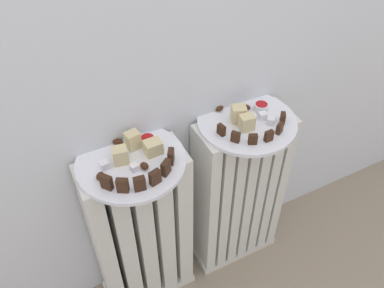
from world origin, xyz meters
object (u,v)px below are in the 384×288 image
plate_left (131,161)px  jam_bowl_right (261,107)px  jam_bowl_left (147,140)px  fork (240,118)px  radiator_right (238,195)px  radiator_left (142,234)px  plate_right (247,122)px

plate_left → jam_bowl_right: jam_bowl_right is taller
plate_left → jam_bowl_left: size_ratio=6.56×
jam_bowl_left → fork: (0.29, -0.02, -0.01)m
radiator_right → jam_bowl_left: 0.47m
radiator_left → plate_right: 0.50m
plate_left → jam_bowl_left: 0.08m
plate_right → fork: fork is taller
jam_bowl_right → radiator_left: bearing=-177.2°
radiator_left → plate_left: (0.00, 0.00, 0.34)m
plate_left → fork: size_ratio=3.02×
radiator_right → jam_bowl_left: jam_bowl_left is taller
jam_bowl_right → fork: 0.08m
radiator_right → plate_right: plate_right is taller
radiator_left → plate_right: (0.37, 0.00, 0.34)m
plate_left → jam_bowl_right: (0.43, 0.02, 0.02)m
plate_right → jam_bowl_left: (-0.30, 0.04, 0.02)m
jam_bowl_left → jam_bowl_right: bearing=-3.1°
radiator_left → radiator_right: 0.37m
fork → plate_right: bearing=-53.2°
jam_bowl_left → jam_bowl_right: jam_bowl_right is taller
radiator_left → fork: size_ratio=6.67×
radiator_right → jam_bowl_right: size_ratio=14.91×
radiator_right → jam_bowl_right: jam_bowl_right is taller
radiator_right → fork: fork is taller
jam_bowl_left → fork: 0.29m
radiator_right → fork: bearing=126.8°
radiator_left → radiator_right: size_ratio=1.00×
jam_bowl_right → fork: bearing=-177.2°
radiator_right → radiator_left: bearing=-180.0°
radiator_right → plate_right: (0.00, -0.00, 0.34)m
plate_right → jam_bowl_right: jam_bowl_right is taller
radiator_right → jam_bowl_right: 0.36m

